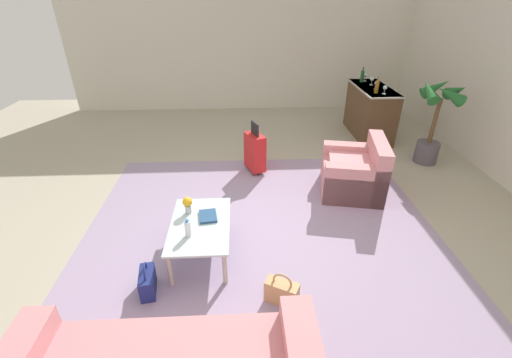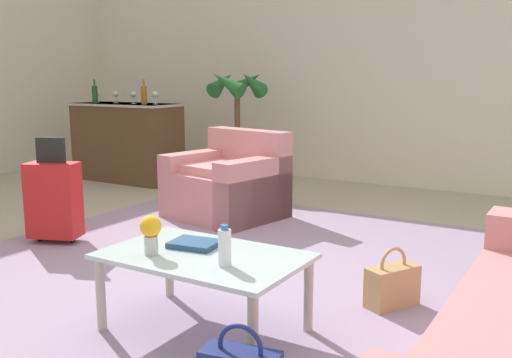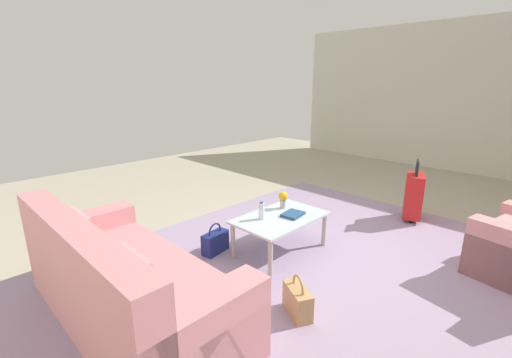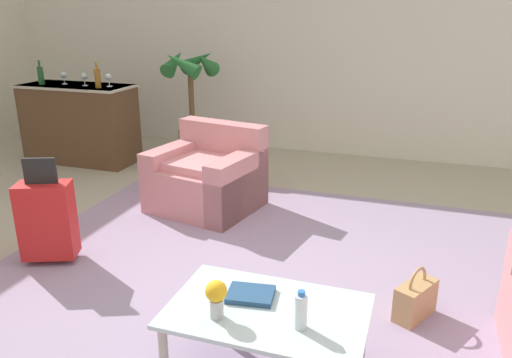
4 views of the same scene
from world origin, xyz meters
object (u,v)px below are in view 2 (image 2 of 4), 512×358
(bar_console, at_px, (127,141))
(wine_glass_left_of_centre, at_px, (116,95))
(flower_vase, at_px, (151,231))
(wine_bottle_amber, at_px, (144,95))
(wine_glass_leftmost, at_px, (96,94))
(coffee_table_book, at_px, (194,244))
(handbag_tan, at_px, (392,285))
(armchair, at_px, (230,186))
(potted_palm, at_px, (237,119))
(water_bottle, at_px, (225,247))
(wine_glass_right_of_centre, at_px, (133,95))
(suitcase_red, at_px, (54,199))
(wine_bottle_green, at_px, (95,94))
(coffee_table, at_px, (204,264))
(wine_glass_rightmost, at_px, (155,95))

(bar_console, distance_m, wine_glass_left_of_centre, 0.61)
(flower_vase, bearing_deg, wine_bottle_amber, 132.38)
(wine_glass_leftmost, xyz_separation_m, wine_bottle_amber, (0.92, -0.10, 0.01))
(coffee_table_book, relative_size, handbag_tan, 0.69)
(armchair, xyz_separation_m, handbag_tan, (2.02, -1.34, -0.16))
(coffee_table_book, bearing_deg, potted_palm, 111.74)
(wine_glass_left_of_centre, bearing_deg, water_bottle, -39.61)
(potted_palm, bearing_deg, wine_glass_left_of_centre, -157.65)
(wine_glass_right_of_centre, bearing_deg, wine_glass_leftmost, 179.38)
(water_bottle, distance_m, suitcase_red, 2.35)
(armchair, bearing_deg, wine_bottle_amber, 155.47)
(suitcase_red, height_order, handbag_tan, suitcase_red)
(armchair, height_order, wine_bottle_green, wine_bottle_green)
(coffee_table, distance_m, suitcase_red, 2.12)
(wine_glass_right_of_centre, bearing_deg, wine_glass_rightmost, 6.57)
(coffee_table_book, xyz_separation_m, suitcase_red, (-1.88, 0.62, -0.08))
(flower_vase, bearing_deg, coffee_table, 34.29)
(coffee_table, xyz_separation_m, flower_vase, (-0.22, -0.15, 0.18))
(wine_glass_right_of_centre, relative_size, suitcase_red, 0.18)
(bar_console, bearing_deg, wine_glass_right_of_centre, -10.80)
(coffee_table_book, bearing_deg, wine_glass_rightmost, 125.52)
(coffee_table_book, distance_m, wine_glass_left_of_centre, 4.70)
(water_bottle, distance_m, wine_bottle_green, 5.17)
(coffee_table_book, distance_m, wine_glass_rightmost, 4.23)
(bar_console, height_order, wine_glass_right_of_centre, wine_glass_right_of_centre)
(handbag_tan, distance_m, potted_palm, 4.16)
(wine_bottle_green, bearing_deg, handbag_tan, -24.83)
(bar_console, bearing_deg, armchair, -22.93)
(water_bottle, height_order, suitcase_red, suitcase_red)
(water_bottle, relative_size, wine_glass_left_of_centre, 1.32)
(coffee_table, bearing_deg, wine_glass_rightmost, 134.08)
(wine_bottle_amber, height_order, potted_palm, potted_palm)
(wine_glass_leftmost, xyz_separation_m, wine_glass_rightmost, (0.98, 0.03, 0.00))
(water_bottle, relative_size, wine_glass_right_of_centre, 1.32)
(wine_glass_left_of_centre, distance_m, wine_glass_rightmost, 0.66)
(armchair, distance_m, bar_console, 2.41)
(handbag_tan, bearing_deg, wine_glass_left_of_centre, 152.72)
(suitcase_red, height_order, potted_palm, potted_palm)
(flower_vase, bearing_deg, water_bottle, 6.79)
(flower_vase, xyz_separation_m, handbag_tan, (0.96, 0.98, -0.42))
(wine_bottle_amber, bearing_deg, potted_palm, 39.40)
(bar_console, height_order, wine_glass_left_of_centre, wine_glass_left_of_centre)
(bar_console, bearing_deg, wine_glass_leftmost, -177.18)
(handbag_tan, bearing_deg, armchair, 146.58)
(flower_vase, distance_m, wine_bottle_amber, 4.27)
(coffee_table_book, distance_m, potted_palm, 4.19)
(potted_palm, bearing_deg, wine_glass_leftmost, -160.80)
(armchair, xyz_separation_m, wine_bottle_green, (-2.63, 0.82, 0.81))
(armchair, relative_size, wine_bottle_amber, 3.65)
(coffee_table_book, distance_m, bar_console, 4.53)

